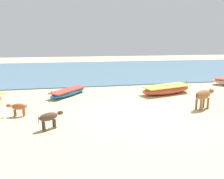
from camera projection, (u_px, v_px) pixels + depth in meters
name	position (u px, v px, depth m)	size (l,w,h in m)	color
ground	(141.00, 113.00, 10.76)	(80.00, 80.00, 0.00)	#CCB789
sea_water	(98.00, 70.00, 26.65)	(60.00, 20.00, 0.08)	slate
fishing_boat_2	(166.00, 89.00, 14.58)	(3.98, 2.15, 0.78)	#B74733
fishing_boat_3	(68.00, 92.00, 14.16)	(2.71, 3.00, 0.62)	#1E669E
cow_adult_brown	(204.00, 95.00, 11.27)	(1.52, 0.95, 1.03)	brown
calf_near_rust	(18.00, 107.00, 10.21)	(0.97, 0.39, 0.63)	#9E4C28
calf_far_dark	(49.00, 117.00, 8.73)	(1.01, 0.70, 0.70)	#4C3323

